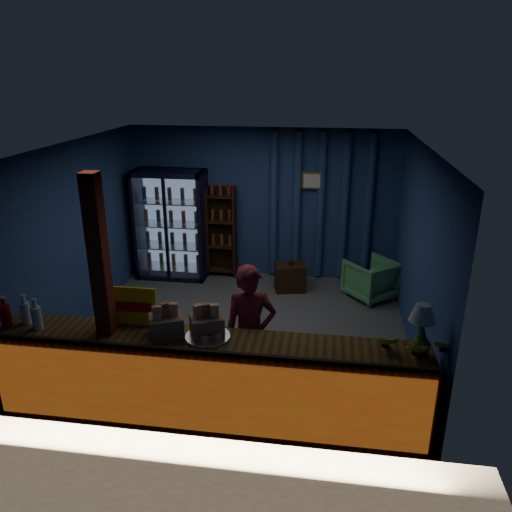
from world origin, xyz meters
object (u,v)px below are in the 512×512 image
(shopkeeper, at_px, (250,334))
(table_lamp, at_px, (423,315))
(green_chair, at_px, (371,279))
(pastry_tray, at_px, (208,335))

(shopkeeper, relative_size, table_lamp, 3.20)
(green_chair, distance_m, pastry_tray, 3.85)
(pastry_tray, bearing_deg, green_chair, 60.47)
(green_chair, relative_size, pastry_tray, 1.54)
(shopkeeper, height_order, table_lamp, shopkeeper)
(table_lamp, bearing_deg, pastry_tray, -178.26)
(pastry_tray, xyz_separation_m, table_lamp, (2.05, 0.06, 0.35))
(shopkeeper, xyz_separation_m, pastry_tray, (-0.36, -0.44, 0.20))
(green_chair, height_order, table_lamp, table_lamp)
(shopkeeper, bearing_deg, green_chair, 48.50)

